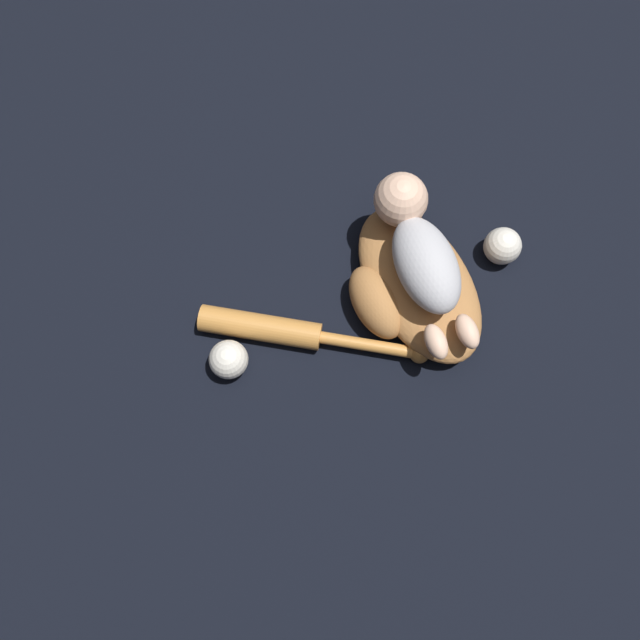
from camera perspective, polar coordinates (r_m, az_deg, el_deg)
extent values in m
plane|color=black|center=(1.33, 8.80, 3.14)|extent=(6.00, 6.00, 0.00)
ellipsoid|color=#A8703D|center=(1.29, 9.02, 3.38)|extent=(0.38, 0.24, 0.09)
ellipsoid|color=#A8703D|center=(1.26, 5.16, 1.63)|extent=(0.17, 0.11, 0.09)
ellipsoid|color=#B2B2B7|center=(1.20, 9.68, 5.00)|extent=(0.21, 0.12, 0.09)
sphere|color=beige|center=(1.25, 7.30, 10.82)|extent=(0.11, 0.11, 0.11)
ellipsoid|color=beige|center=(1.18, 10.55, -1.96)|extent=(0.07, 0.04, 0.04)
ellipsoid|color=beige|center=(1.20, 13.31, -1.01)|extent=(0.07, 0.04, 0.04)
cylinder|color=#C6843D|center=(1.26, -5.48, -0.67)|extent=(0.17, 0.24, 0.06)
cylinder|color=#C6843D|center=(1.25, 4.56, -2.32)|extent=(0.12, 0.19, 0.02)
sphere|color=#A97034|center=(1.26, 9.08, -3.05)|extent=(0.04, 0.04, 0.04)
sphere|color=silver|center=(1.24, -8.35, -3.60)|extent=(0.08, 0.08, 0.08)
sphere|color=silver|center=(1.37, 16.34, 6.51)|extent=(0.08, 0.08, 0.08)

